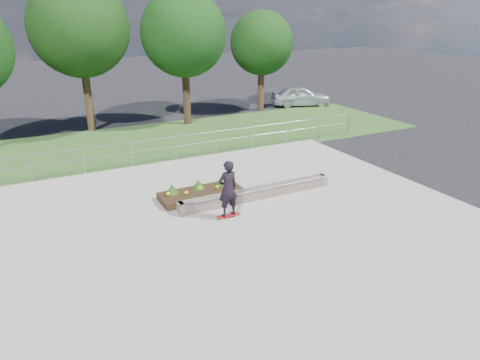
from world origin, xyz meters
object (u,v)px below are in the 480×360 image
object	(u,v)px
grind_ledge	(258,193)
skateboarder	(228,189)
planter_bed	(201,192)
parked_car	(301,96)

from	to	relation	value
grind_ledge	skateboarder	distance (m)	2.05
grind_ledge	planter_bed	distance (m)	2.08
grind_ledge	parked_car	xyz separation A→B (m)	(11.15, 13.47, 0.46)
skateboarder	parked_car	xyz separation A→B (m)	(12.79, 14.39, -0.35)
skateboarder	parked_car	size ratio (longest dim) A/B	0.46
parked_car	planter_bed	bearing A→B (deg)	152.82
grind_ledge	planter_bed	size ratio (longest dim) A/B	2.00
grind_ledge	skateboarder	xyz separation A→B (m)	(-1.63, -0.93, 0.81)
grind_ledge	skateboarder	bearing A→B (deg)	-150.38
planter_bed	skateboarder	distance (m)	2.16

